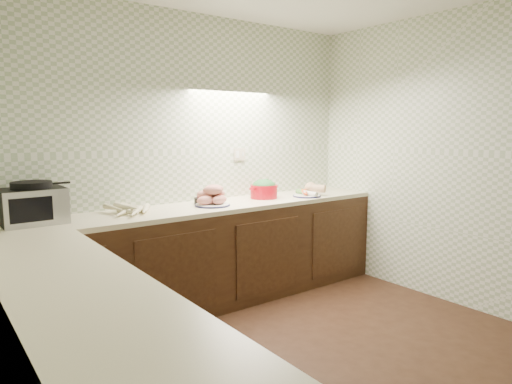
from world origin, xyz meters
TOP-DOWN VIEW (x-y plane):
  - room at (0.00, 0.00)m, footprint 3.60×3.60m
  - counter at (-0.68, 0.68)m, footprint 3.60×3.60m
  - toaster_oven at (-1.38, 1.59)m, footprint 0.43×0.33m
  - parsnip_pile at (-0.71, 1.54)m, footprint 0.46×0.38m
  - sweet_potato_plate at (0.04, 1.48)m, footprint 0.32×0.31m
  - onion_bowl at (0.02, 1.62)m, footprint 0.15×0.15m
  - dutch_oven at (0.67, 1.55)m, footprint 0.33×0.29m
  - veg_plate at (1.13, 1.41)m, footprint 0.36×0.36m

SIDE VIEW (x-z plane):
  - counter at x=-0.68m, z-range 0.00..0.90m
  - parsnip_pile at x=-0.71m, z-range 0.89..0.98m
  - onion_bowl at x=0.02m, z-range 0.89..1.00m
  - veg_plate at x=1.13m, z-range 0.88..1.01m
  - sweet_potato_plate at x=0.04m, z-range 0.88..1.07m
  - dutch_oven at x=0.67m, z-range 0.90..1.08m
  - toaster_oven at x=-1.38m, z-range 0.89..1.19m
  - room at x=0.00m, z-range 0.33..2.93m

